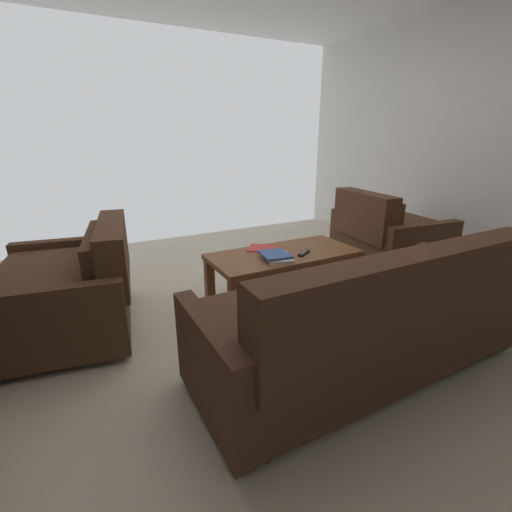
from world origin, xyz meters
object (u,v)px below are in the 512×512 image
at_px(loose_magazine, 264,248).
at_px(loveseat_near, 72,287).
at_px(coffee_table, 284,260).
at_px(tv_remote, 304,253).
at_px(coffee_mug, 504,251).
at_px(book_stack, 277,256).
at_px(armchair_side, 386,238).
at_px(end_table, 509,272).
at_px(sofa_main, 369,320).

bearing_deg(loose_magazine, loveseat_near, -55.00).
height_order(loveseat_near, coffee_table, loveseat_near).
height_order(coffee_table, tv_remote, tv_remote).
relative_size(coffee_mug, book_stack, 0.32).
xyz_separation_m(armchair_side, coffee_mug, (0.15, 1.20, 0.23)).
xyz_separation_m(book_stack, tv_remote, (-0.26, -0.01, -0.01)).
height_order(coffee_table, end_table, end_table).
height_order(tv_remote, loose_magazine, tv_remote).
bearing_deg(coffee_table, sofa_main, 85.46).
xyz_separation_m(loveseat_near, armchair_side, (-2.91, 0.21, 0.03)).
bearing_deg(book_stack, sofa_main, 93.40).
bearing_deg(sofa_main, armchair_side, -140.04).
height_order(loveseat_near, end_table, loveseat_near).
xyz_separation_m(coffee_mug, tv_remote, (1.06, -0.95, -0.12)).
xyz_separation_m(sofa_main, tv_remote, (-0.20, -0.94, 0.10)).
distance_m(tv_remote, loose_magazine, 0.35).
bearing_deg(coffee_mug, book_stack, -35.73).
distance_m(book_stack, loose_magazine, 0.29).
bearing_deg(tv_remote, coffee_mug, 137.97).
bearing_deg(armchair_side, end_table, 85.22).
bearing_deg(coffee_mug, loveseat_near, -27.10).
height_order(sofa_main, tv_remote, sofa_main).
bearing_deg(book_stack, tv_remote, -178.71).
bearing_deg(end_table, loose_magazine, -43.76).
bearing_deg(loose_magazine, book_stack, 33.84).
xyz_separation_m(armchair_side, loose_magazine, (1.43, -0.03, 0.09)).
distance_m(coffee_table, end_table, 1.65).
xyz_separation_m(sofa_main, coffee_table, (-0.08, -1.05, 0.02)).
relative_size(coffee_mug, tv_remote, 0.64).
distance_m(sofa_main, tv_remote, 0.97).
xyz_separation_m(armchair_side, tv_remote, (1.21, 0.25, 0.10)).
relative_size(loveseat_near, coffee_mug, 12.57).
distance_m(end_table, book_stack, 1.69).
bearing_deg(loveseat_near, sofa_main, 136.95).
bearing_deg(armchair_side, sofa_main, 39.96).
distance_m(coffee_mug, loose_magazine, 1.78).
bearing_deg(loose_magazine, end_table, 88.14).
bearing_deg(loveseat_near, coffee_mug, 152.90).
height_order(loveseat_near, loose_magazine, loveseat_near).
bearing_deg(armchair_side, coffee_mug, 82.65).
relative_size(coffee_mug, loose_magazine, 0.39).
distance_m(coffee_table, tv_remote, 0.18).
distance_m(armchair_side, loose_magazine, 1.44).
relative_size(end_table, coffee_mug, 5.29).
distance_m(book_stack, tv_remote, 0.26).
distance_m(coffee_table, loose_magazine, 0.21).
relative_size(armchair_side, tv_remote, 6.63).
height_order(coffee_mug, tv_remote, coffee_mug).
height_order(armchair_side, book_stack, armchair_side).
bearing_deg(loveseat_near, coffee_table, 167.64).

